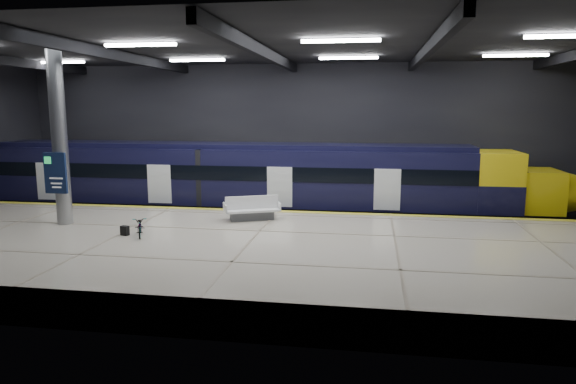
# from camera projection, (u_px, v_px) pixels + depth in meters

# --- Properties ---
(ground) EXTENTS (30.00, 30.00, 0.00)m
(ground) POSITION_uv_depth(u_px,v_px,m) (265.00, 252.00, 20.55)
(ground) COLOR black
(ground) RESTS_ON ground
(room_shell) EXTENTS (30.10, 16.10, 8.05)m
(room_shell) POSITION_uv_depth(u_px,v_px,m) (264.00, 107.00, 19.62)
(room_shell) COLOR black
(room_shell) RESTS_ON ground
(platform) EXTENTS (30.00, 11.00, 1.10)m
(platform) POSITION_uv_depth(u_px,v_px,m) (251.00, 256.00, 18.03)
(platform) COLOR beige
(platform) RESTS_ON ground
(safety_strip) EXTENTS (30.00, 0.40, 0.01)m
(safety_strip) POSITION_uv_depth(u_px,v_px,m) (277.00, 211.00, 23.05)
(safety_strip) COLOR gold
(safety_strip) RESTS_ON platform
(rails) EXTENTS (30.00, 1.52, 0.16)m
(rails) POSITION_uv_depth(u_px,v_px,m) (287.00, 220.00, 25.90)
(rails) COLOR gray
(rails) RESTS_ON ground
(train) EXTENTS (29.40, 2.84, 3.79)m
(train) POSITION_uv_depth(u_px,v_px,m) (261.00, 181.00, 25.78)
(train) COLOR black
(train) RESTS_ON ground
(bench) EXTENTS (2.47, 1.78, 1.01)m
(bench) POSITION_uv_depth(u_px,v_px,m) (252.00, 211.00, 21.25)
(bench) COLOR #595B60
(bench) RESTS_ON platform
(bicycle) EXTENTS (0.99, 1.45, 0.72)m
(bicycle) POSITION_uv_depth(u_px,v_px,m) (140.00, 226.00, 18.58)
(bicycle) COLOR #99999E
(bicycle) RESTS_ON platform
(pannier_bag) EXTENTS (0.34, 0.26, 0.35)m
(pannier_bag) POSITION_uv_depth(u_px,v_px,m) (125.00, 231.00, 18.70)
(pannier_bag) COLOR black
(pannier_bag) RESTS_ON platform
(info_column) EXTENTS (0.90, 0.78, 6.90)m
(info_column) POSITION_uv_depth(u_px,v_px,m) (59.00, 140.00, 20.07)
(info_column) COLOR #9EA0A5
(info_column) RESTS_ON platform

